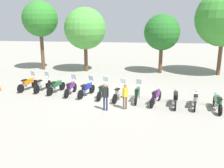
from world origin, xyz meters
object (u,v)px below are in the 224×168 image
at_px(tree_3, 224,18).
at_px(motorcycle_0, 28,83).
at_px(motorcycle_9, 175,98).
at_px(tree_1, 85,29).
at_px(motorcycle_7, 137,93).
at_px(motorcycle_4, 87,89).
at_px(motorcycle_8, 156,96).
at_px(motorcycle_11, 218,102).
at_px(motorcycle_2, 56,86).
at_px(motorcycle_10, 196,99).
at_px(tree_2, 162,32).
at_px(motorcycle_6, 120,93).
at_px(person_1, 105,95).
at_px(motorcycle_5, 103,90).
at_px(tree_0, 40,19).
at_px(person_0, 125,94).
at_px(motorcycle_1, 43,84).
at_px(motorcycle_3, 71,88).

bearing_deg(tree_3, motorcycle_0, -155.21).
xyz_separation_m(motorcycle_9, tree_1, (-7.97, 9.55, 3.80)).
relative_size(motorcycle_7, motorcycle_9, 1.00).
relative_size(motorcycle_4, motorcycle_9, 0.97).
bearing_deg(motorcycle_8, motorcycle_9, -81.11).
bearing_deg(motorcycle_0, motorcycle_11, -85.77).
xyz_separation_m(motorcycle_7, motorcycle_11, (4.77, -1.08, -0.01)).
bearing_deg(tree_1, motorcycle_8, -54.00).
distance_m(motorcycle_0, motorcycle_2, 2.42).
xyz_separation_m(motorcycle_7, tree_3, (7.47, 8.82, 4.80)).
relative_size(motorcycle_11, tree_3, 0.28).
relative_size(motorcycle_7, motorcycle_10, 1.01).
xyz_separation_m(motorcycle_2, motorcycle_11, (10.74, -2.19, 0.00)).
relative_size(motorcycle_0, motorcycle_8, 1.02).
distance_m(motorcycle_0, motorcycle_11, 13.38).
relative_size(motorcycle_2, motorcycle_10, 0.99).
bearing_deg(tree_2, motorcycle_11, -74.42).
bearing_deg(motorcycle_2, tree_3, -44.74).
xyz_separation_m(motorcycle_6, motorcycle_9, (3.57, -0.68, -0.01)).
bearing_deg(motorcycle_0, tree_3, -49.76).
distance_m(motorcycle_11, person_1, 6.67).
height_order(motorcycle_0, motorcycle_5, same).
bearing_deg(tree_1, motorcycle_0, -110.45).
bearing_deg(motorcycle_4, motorcycle_5, -80.91).
bearing_deg(motorcycle_0, tree_0, 29.94).
bearing_deg(motorcycle_11, tree_1, 49.57).
distance_m(motorcycle_2, person_0, 5.97).
xyz_separation_m(motorcycle_8, tree_3, (6.27, 9.24, 4.81)).
distance_m(motorcycle_10, tree_0, 17.70).
bearing_deg(tree_2, motorcycle_5, -116.95).
distance_m(motorcycle_0, tree_2, 13.20).
height_order(person_1, tree_3, tree_3).
xyz_separation_m(motorcycle_8, motorcycle_11, (3.57, -0.67, 0.00)).
bearing_deg(motorcycle_4, motorcycle_2, 97.14).
height_order(motorcycle_1, motorcycle_4, same).
relative_size(motorcycle_0, motorcycle_10, 0.99).
xyz_separation_m(motorcycle_3, motorcycle_7, (4.78, -0.80, 0.00)).
relative_size(motorcycle_9, motorcycle_10, 1.01).
distance_m(motorcycle_11, person_0, 5.50).
xyz_separation_m(motorcycle_0, motorcycle_8, (9.55, -1.93, -0.01)).
bearing_deg(motorcycle_9, motorcycle_1, 83.92).
distance_m(motorcycle_1, tree_3, 17.06).
xyz_separation_m(motorcycle_11, person_1, (-6.59, -0.91, 0.46)).
bearing_deg(tree_3, person_0, -127.94).
relative_size(motorcycle_8, tree_3, 0.27).
bearing_deg(motorcycle_3, tree_2, -34.76).
bearing_deg(tree_0, motorcycle_1, -67.63).
bearing_deg(motorcycle_2, motorcycle_4, -85.65).
bearing_deg(motorcycle_11, motorcycle_2, 82.04).
bearing_deg(tree_0, tree_1, -3.15).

